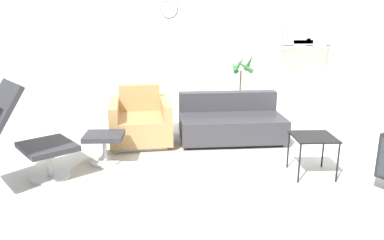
% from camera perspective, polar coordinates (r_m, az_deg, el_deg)
% --- Properties ---
extents(ground_plane, '(12.00, 12.00, 0.00)m').
position_cam_1_polar(ground_plane, '(4.82, -0.02, -6.38)').
color(ground_plane, silver).
extents(wall_back, '(12.00, 0.09, 2.80)m').
position_cam_1_polar(wall_back, '(7.65, -0.99, 12.56)').
color(wall_back, silver).
rests_on(wall_back, ground_plane).
extents(round_rug, '(2.39, 2.39, 0.01)m').
position_cam_1_polar(round_rug, '(4.47, -3.68, -8.20)').
color(round_rug, '#BCB29E').
rests_on(round_rug, ground_plane).
extents(lounge_chair, '(1.25, 1.16, 1.25)m').
position_cam_1_polar(lounge_chair, '(4.33, -26.95, -0.25)').
color(lounge_chair, '#BCBCC1').
rests_on(lounge_chair, ground_plane).
extents(ottoman, '(0.48, 0.41, 0.38)m').
position_cam_1_polar(ottoman, '(4.83, -13.23, -3.17)').
color(ottoman, '#BCBCC1').
rests_on(ottoman, ground_plane).
extents(armchair_red, '(0.95, 1.00, 0.81)m').
position_cam_1_polar(armchair_red, '(5.52, -7.83, -0.42)').
color(armchair_red, silver).
rests_on(armchair_red, ground_plane).
extents(couch_low, '(1.56, 0.97, 0.67)m').
position_cam_1_polar(couch_low, '(5.65, 5.89, -0.50)').
color(couch_low, black).
rests_on(couch_low, ground_plane).
extents(side_table, '(0.47, 0.47, 0.47)m').
position_cam_1_polar(side_table, '(4.52, 18.00, -2.89)').
color(side_table, black).
rests_on(side_table, ground_plane).
extents(potted_plant, '(0.46, 0.47, 1.16)m').
position_cam_1_polar(potted_plant, '(7.18, 7.40, 4.02)').
color(potted_plant, '#333338').
rests_on(potted_plant, ground_plane).
extents(shelf_unit, '(1.04, 0.28, 1.83)m').
position_cam_1_polar(shelf_unit, '(7.82, 16.83, 11.18)').
color(shelf_unit, '#BCBCC1').
rests_on(shelf_unit, ground_plane).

